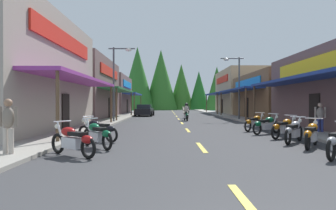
{
  "coord_description": "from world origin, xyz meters",
  "views": [
    {
      "loc": [
        -1.27,
        -2.48,
        1.59
      ],
      "look_at": [
        -0.99,
        32.81,
        1.33
      ],
      "focal_mm": 31.6,
      "sensor_mm": 36.0,
      "label": 1
    }
  ],
  "objects_px": {
    "rider_cruising_trailing": "(187,112)",
    "motorcycle_parked_left_1": "(97,134)",
    "motorcycle_parked_right_3": "(294,131)",
    "motorcycle_parked_right_5": "(267,125)",
    "pedestrian_browsing": "(8,123)",
    "streetlamp_left": "(118,73)",
    "rider_cruising_lead": "(186,113)",
    "parked_car_curbside": "(145,110)",
    "motorcycle_parked_right_6": "(255,122)",
    "motorcycle_parked_right_4": "(284,127)",
    "pedestrian_by_shop": "(320,116)",
    "streetlamp_right": "(236,79)",
    "motorcycle_parked_left_2": "(98,130)",
    "motorcycle_parked_right_2": "(311,134)",
    "motorcycle_parked_left_0": "(73,140)"
  },
  "relations": [
    {
      "from": "rider_cruising_trailing",
      "to": "motorcycle_parked_left_1",
      "type": "bearing_deg",
      "value": 165.67
    },
    {
      "from": "motorcycle_parked_left_1",
      "to": "rider_cruising_trailing",
      "type": "height_order",
      "value": "rider_cruising_trailing"
    },
    {
      "from": "motorcycle_parked_right_3",
      "to": "motorcycle_parked_right_5",
      "type": "relative_size",
      "value": 0.92
    },
    {
      "from": "motorcycle_parked_right_3",
      "to": "pedestrian_browsing",
      "type": "relative_size",
      "value": 1.0
    },
    {
      "from": "streetlamp_left",
      "to": "rider_cruising_trailing",
      "type": "distance_m",
      "value": 9.57
    },
    {
      "from": "rider_cruising_lead",
      "to": "parked_car_curbside",
      "type": "relative_size",
      "value": 0.49
    },
    {
      "from": "motorcycle_parked_right_6",
      "to": "pedestrian_browsing",
      "type": "relative_size",
      "value": 0.97
    },
    {
      "from": "streetlamp_left",
      "to": "motorcycle_parked_right_5",
      "type": "bearing_deg",
      "value": -43.81
    },
    {
      "from": "motorcycle_parked_right_3",
      "to": "rider_cruising_lead",
      "type": "height_order",
      "value": "rider_cruising_lead"
    },
    {
      "from": "motorcycle_parked_right_4",
      "to": "pedestrian_by_shop",
      "type": "distance_m",
      "value": 3.1
    },
    {
      "from": "streetlamp_right",
      "to": "motorcycle_parked_right_5",
      "type": "height_order",
      "value": "streetlamp_right"
    },
    {
      "from": "motorcycle_parked_left_2",
      "to": "pedestrian_by_shop",
      "type": "relative_size",
      "value": 1.19
    },
    {
      "from": "motorcycle_parked_left_1",
      "to": "motorcycle_parked_left_2",
      "type": "relative_size",
      "value": 0.9
    },
    {
      "from": "motorcycle_parked_right_2",
      "to": "motorcycle_parked_left_0",
      "type": "height_order",
      "value": "same"
    },
    {
      "from": "rider_cruising_lead",
      "to": "parked_car_curbside",
      "type": "height_order",
      "value": "rider_cruising_lead"
    },
    {
      "from": "motorcycle_parked_right_5",
      "to": "motorcycle_parked_right_6",
      "type": "height_order",
      "value": "same"
    },
    {
      "from": "motorcycle_parked_right_2",
      "to": "rider_cruising_trailing",
      "type": "relative_size",
      "value": 0.84
    },
    {
      "from": "motorcycle_parked_right_5",
      "to": "motorcycle_parked_left_2",
      "type": "bearing_deg",
      "value": 166.37
    },
    {
      "from": "motorcycle_parked_right_2",
      "to": "streetlamp_right",
      "type": "bearing_deg",
      "value": 31.68
    },
    {
      "from": "streetlamp_left",
      "to": "motorcycle_parked_left_2",
      "type": "bearing_deg",
      "value": -84.87
    },
    {
      "from": "rider_cruising_trailing",
      "to": "motorcycle_parked_right_2",
      "type": "bearing_deg",
      "value": -172.71
    },
    {
      "from": "motorcycle_parked_right_4",
      "to": "pedestrian_by_shop",
      "type": "bearing_deg",
      "value": -3.37
    },
    {
      "from": "streetlamp_right",
      "to": "parked_car_curbside",
      "type": "bearing_deg",
      "value": 135.0
    },
    {
      "from": "motorcycle_parked_right_3",
      "to": "rider_cruising_trailing",
      "type": "height_order",
      "value": "rider_cruising_trailing"
    },
    {
      "from": "motorcycle_parked_right_2",
      "to": "motorcycle_parked_right_5",
      "type": "relative_size",
      "value": 0.97
    },
    {
      "from": "streetlamp_left",
      "to": "motorcycle_parked_right_5",
      "type": "xyz_separation_m",
      "value": [
        8.92,
        -8.56,
        -3.43
      ]
    },
    {
      "from": "motorcycle_parked_right_6",
      "to": "motorcycle_parked_left_1",
      "type": "relative_size",
      "value": 0.97
    },
    {
      "from": "motorcycle_parked_right_6",
      "to": "motorcycle_parked_left_0",
      "type": "xyz_separation_m",
      "value": [
        -7.8,
        -7.8,
        0.0
      ]
    },
    {
      "from": "motorcycle_parked_right_2",
      "to": "motorcycle_parked_right_3",
      "type": "relative_size",
      "value": 1.05
    },
    {
      "from": "streetlamp_left",
      "to": "motorcycle_parked_left_1",
      "type": "relative_size",
      "value": 3.51
    },
    {
      "from": "motorcycle_parked_right_3",
      "to": "rider_cruising_trailing",
      "type": "xyz_separation_m",
      "value": [
        -2.86,
        18.6,
        0.17
      ]
    },
    {
      "from": "motorcycle_parked_right_6",
      "to": "motorcycle_parked_left_1",
      "type": "distance_m",
      "value": 9.69
    },
    {
      "from": "streetlamp_right",
      "to": "motorcycle_parked_left_2",
      "type": "bearing_deg",
      "value": -122.01
    },
    {
      "from": "motorcycle_parked_right_6",
      "to": "motorcycle_parked_left_2",
      "type": "relative_size",
      "value": 0.87
    },
    {
      "from": "pedestrian_browsing",
      "to": "parked_car_curbside",
      "type": "distance_m",
      "value": 27.13
    },
    {
      "from": "rider_cruising_lead",
      "to": "pedestrian_by_shop",
      "type": "xyz_separation_m",
      "value": [
        6.05,
        -11.18,
        0.26
      ]
    },
    {
      "from": "motorcycle_parked_right_5",
      "to": "parked_car_curbside",
      "type": "bearing_deg",
      "value": 77.33
    },
    {
      "from": "motorcycle_parked_left_1",
      "to": "rider_cruising_lead",
      "type": "bearing_deg",
      "value": -54.82
    },
    {
      "from": "motorcycle_parked_right_6",
      "to": "rider_cruising_trailing",
      "type": "xyz_separation_m",
      "value": [
        -2.85,
        13.57,
        0.17
      ]
    },
    {
      "from": "streetlamp_right",
      "to": "rider_cruising_trailing",
      "type": "height_order",
      "value": "streetlamp_right"
    },
    {
      "from": "motorcycle_parked_right_3",
      "to": "pedestrian_browsing",
      "type": "distance_m",
      "value": 10.07
    },
    {
      "from": "motorcycle_parked_left_2",
      "to": "motorcycle_parked_left_0",
      "type": "bearing_deg",
      "value": 120.44
    },
    {
      "from": "motorcycle_parked_right_6",
      "to": "rider_cruising_lead",
      "type": "xyz_separation_m",
      "value": [
        -3.24,
        9.5,
        0.17
      ]
    },
    {
      "from": "motorcycle_parked_right_6",
      "to": "pedestrian_by_shop",
      "type": "height_order",
      "value": "pedestrian_by_shop"
    },
    {
      "from": "motorcycle_parked_right_3",
      "to": "motorcycle_parked_right_4",
      "type": "bearing_deg",
      "value": 29.96
    },
    {
      "from": "rider_cruising_trailing",
      "to": "pedestrian_browsing",
      "type": "height_order",
      "value": "pedestrian_browsing"
    },
    {
      "from": "streetlamp_right",
      "to": "motorcycle_parked_right_6",
      "type": "relative_size",
      "value": 3.46
    },
    {
      "from": "motorcycle_parked_right_4",
      "to": "pedestrian_by_shop",
      "type": "relative_size",
      "value": 1.1
    },
    {
      "from": "motorcycle_parked_right_2",
      "to": "motorcycle_parked_right_3",
      "type": "distance_m",
      "value": 1.2
    },
    {
      "from": "motorcycle_parked_right_2",
      "to": "motorcycle_parked_left_0",
      "type": "relative_size",
      "value": 1.02
    }
  ]
}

